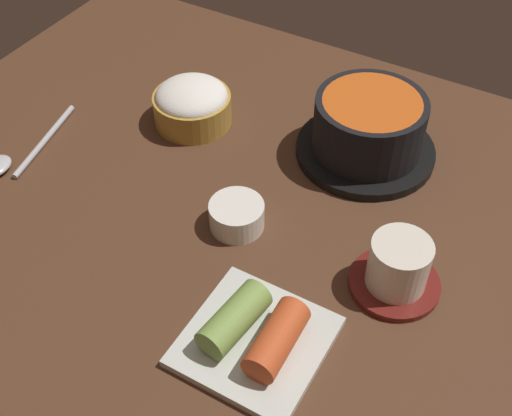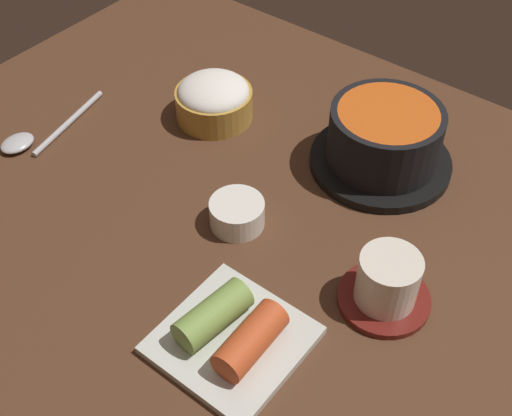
# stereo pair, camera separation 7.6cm
# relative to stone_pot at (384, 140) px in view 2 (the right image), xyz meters

# --- Properties ---
(dining_table) EXTENTS (1.00, 0.76, 0.02)m
(dining_table) POSITION_rel_stone_pot_xyz_m (-0.08, -0.16, -0.05)
(dining_table) COLOR #4C2D1C
(dining_table) RESTS_ON ground
(stone_pot) EXTENTS (0.18, 0.18, 0.09)m
(stone_pot) POSITION_rel_stone_pot_xyz_m (0.00, 0.00, 0.00)
(stone_pot) COLOR black
(stone_pot) RESTS_ON dining_table
(rice_bowl) EXTENTS (0.11, 0.11, 0.06)m
(rice_bowl) POSITION_rel_stone_pot_xyz_m (-0.23, -0.05, -0.01)
(rice_bowl) COLOR #B78C38
(rice_bowl) RESTS_ON dining_table
(tea_cup_with_saucer) EXTENTS (0.10, 0.10, 0.07)m
(tea_cup_with_saucer) POSITION_rel_stone_pot_xyz_m (0.11, -0.19, -0.01)
(tea_cup_with_saucer) COLOR maroon
(tea_cup_with_saucer) RESTS_ON dining_table
(banchan_cup_center) EXTENTS (0.07, 0.07, 0.03)m
(banchan_cup_center) POSITION_rel_stone_pot_xyz_m (-0.08, -0.19, -0.02)
(banchan_cup_center) COLOR white
(banchan_cup_center) RESTS_ON dining_table
(kimchi_plate) EXTENTS (0.14, 0.14, 0.05)m
(kimchi_plate) POSITION_rel_stone_pot_xyz_m (0.02, -0.33, -0.02)
(kimchi_plate) COLOR silver
(kimchi_plate) RESTS_ON dining_table
(spoon) EXTENTS (0.05, 0.17, 0.01)m
(spoon) POSITION_rel_stone_pot_xyz_m (-0.39, -0.24, -0.04)
(spoon) COLOR #B7B7BC
(spoon) RESTS_ON dining_table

